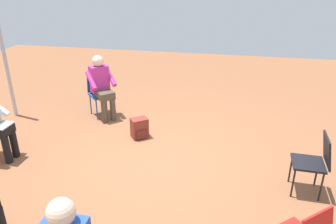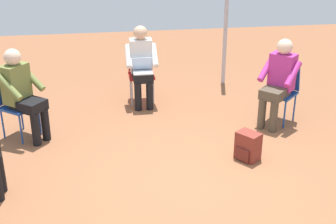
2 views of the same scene
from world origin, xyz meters
name	(u,v)px [view 1 (image 1 of 2)]	position (x,y,z in m)	size (l,w,h in m)	color
ground_plane	(150,163)	(0.00, 0.00, 0.00)	(14.46, 14.46, 0.00)	brown
chair_southwest	(99,91)	(-1.63, -1.47, 0.50)	(0.58, 0.58, 0.85)	#1E4799
chair_north	(315,160)	(0.24, 2.26, 0.50)	(0.42, 0.45, 0.85)	black
person_in_magenta	(101,84)	(-1.51, -1.35, 0.69)	(0.63, 0.63, 1.24)	#4C4233
backpack_near_laptop_user	(139,129)	(-0.80, -0.40, 0.16)	(0.33, 0.34, 0.36)	maroon
tent_pole_near	(6,62)	(-1.21, -3.14, 1.12)	(0.07, 0.07, 2.23)	#B2B2B7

